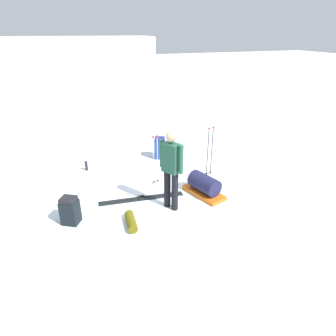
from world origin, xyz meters
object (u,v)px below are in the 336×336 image
skier_standing (171,167)px  ski_poles_planted_near (155,158)px  backpack_large_dark (160,148)px  gear_sled (204,186)px  ski_poles_planted_far (210,149)px  sleeping_mat_rolled (131,221)px  thermos_bottle (86,166)px  backpack_bright (70,211)px  ski_pair_near (142,198)px

skier_standing → ski_poles_planted_near: bearing=88.3°
backpack_large_dark → gear_sled: size_ratio=0.57×
ski_poles_planted_far → gear_sled: (-0.56, -0.85, -0.50)m
skier_standing → backpack_large_dark: (0.63, 2.60, -0.65)m
sleeping_mat_rolled → thermos_bottle: size_ratio=2.12×
backpack_large_dark → gear_sled: backpack_large_dark is taller
backpack_bright → gear_sled: size_ratio=0.51×
ski_poles_planted_near → gear_sled: ski_poles_planted_near is taller
ski_poles_planted_far → backpack_large_dark: bearing=118.8°
ski_poles_planted_far → sleeping_mat_rolled: size_ratio=2.36×
skier_standing → sleeping_mat_rolled: (-0.95, -0.33, -0.86)m
ski_pair_near → ski_poles_planted_near: size_ratio=1.54×
backpack_bright → ski_poles_planted_far: bearing=15.1°
skier_standing → backpack_large_dark: bearing=76.3°
ski_pair_near → backpack_large_dark: backpack_large_dark is taller
backpack_bright → thermos_bottle: backpack_bright is taller
sleeping_mat_rolled → thermos_bottle: 2.86m
ski_poles_planted_near → thermos_bottle: (-1.52, 1.34, -0.56)m
ski_pair_near → ski_poles_planted_far: 2.15m
skier_standing → sleeping_mat_rolled: skier_standing is taller
ski_poles_planted_near → sleeping_mat_rolled: bearing=-123.8°
backpack_bright → backpack_large_dark: bearing=42.6°
backpack_bright → skier_standing: bearing=-4.6°
skier_standing → backpack_bright: (-2.02, 0.16, -0.68)m
gear_sled → sleeping_mat_rolled: 1.93m
backpack_bright → gear_sled: 2.92m
gear_sled → thermos_bottle: gear_sled is taller
ski_poles_planted_far → sleeping_mat_rolled: 2.86m
ski_poles_planted_far → thermos_bottle: bearing=154.9°
sleeping_mat_rolled → backpack_bright: bearing=155.4°
backpack_bright → ski_poles_planted_near: (2.05, 0.97, 0.41)m
gear_sled → backpack_bright: bearing=-178.4°
ski_poles_planted_near → skier_standing: bearing=-91.7°
backpack_large_dark → thermos_bottle: backpack_large_dark is taller
gear_sled → sleeping_mat_rolled: bearing=-162.7°
backpack_bright → ski_poles_planted_near: bearing=25.4°
ski_pair_near → backpack_large_dark: size_ratio=3.01×
ski_poles_planted_near → ski_poles_planted_far: bearing=-1.5°
skier_standing → ski_poles_planted_far: (1.45, 1.10, -0.23)m
skier_standing → backpack_large_dark: skier_standing is taller
backpack_large_dark → sleeping_mat_rolled: (-1.58, -2.92, -0.22)m
ski_pair_near → sleeping_mat_rolled: (-0.45, -0.87, 0.08)m
backpack_large_dark → ski_poles_planted_far: ski_poles_planted_far is taller
ski_pair_near → skier_standing: bearing=-47.7°
backpack_large_dark → ski_poles_planted_near: (-0.60, -1.46, 0.38)m
backpack_large_dark → ski_poles_planted_near: ski_poles_planted_near is taller
skier_standing → ski_poles_planted_near: 1.17m
ski_pair_near → gear_sled: bearing=-12.1°
backpack_bright → sleeping_mat_rolled: 1.19m
ski_poles_planted_far → thermos_bottle: size_ratio=5.00×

